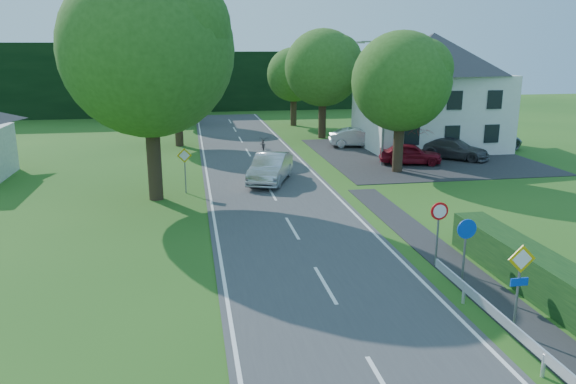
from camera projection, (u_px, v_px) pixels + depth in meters
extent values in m
cube|color=#3D3D3F|center=(284.00, 215.00, 26.03)|extent=(7.00, 80.00, 0.04)
cube|color=#262629|center=(418.00, 155.00, 40.43)|extent=(14.00, 16.00, 0.04)
cube|color=white|center=(214.00, 218.00, 25.48)|extent=(0.12, 80.00, 0.01)
cube|color=white|center=(352.00, 211.00, 26.57)|extent=(0.12, 80.00, 0.01)
cube|color=black|center=(286.00, 80.00, 70.34)|extent=(30.00, 5.00, 7.00)
cube|color=white|center=(430.00, 111.00, 42.93)|extent=(10.00, 8.00, 5.60)
pyramid|color=#2A2A2F|center=(433.00, 53.00, 41.85)|extent=(10.60, 8.40, 3.00)
cylinder|color=slate|center=(384.00, 105.00, 35.94)|extent=(0.16, 0.16, 8.00)
cylinder|color=slate|center=(375.00, 42.00, 34.82)|extent=(1.70, 0.10, 0.10)
cube|color=slate|center=(361.00, 42.00, 34.68)|extent=(0.50, 0.18, 0.12)
cylinder|color=slate|center=(517.00, 294.00, 15.02)|extent=(0.07, 0.07, 2.40)
cube|color=gold|center=(522.00, 259.00, 14.74)|extent=(0.78, 0.04, 0.78)
cube|color=white|center=(522.00, 259.00, 14.74)|extent=(0.57, 0.05, 0.57)
cube|color=#0D3EC5|center=(519.00, 282.00, 14.90)|extent=(0.50, 0.04, 0.22)
cylinder|color=slate|center=(464.00, 257.00, 17.90)|extent=(0.07, 0.07, 2.20)
cylinder|color=#0D3EC5|center=(467.00, 229.00, 17.63)|extent=(0.64, 0.04, 0.64)
cylinder|color=slate|center=(437.00, 237.00, 19.81)|extent=(0.07, 0.07, 2.20)
cylinder|color=red|center=(439.00, 211.00, 19.54)|extent=(0.64, 0.04, 0.64)
cylinder|color=white|center=(440.00, 211.00, 19.52)|extent=(0.48, 0.04, 0.48)
cylinder|color=slate|center=(185.00, 173.00, 29.77)|extent=(0.07, 0.07, 2.20)
cube|color=gold|center=(184.00, 155.00, 29.50)|extent=(0.78, 0.04, 0.78)
cube|color=white|center=(184.00, 155.00, 29.50)|extent=(0.57, 0.05, 0.57)
imported|color=#BABABF|center=(270.00, 168.00, 32.13)|extent=(3.37, 5.27, 1.64)
imported|color=black|center=(263.00, 143.00, 42.20)|extent=(0.83, 1.97, 1.01)
imported|color=maroon|center=(410.00, 154.00, 37.10)|extent=(4.35, 2.62, 1.39)
imported|color=silver|center=(357.00, 138.00, 43.50)|extent=(4.56, 2.26, 1.44)
imported|color=#47464B|center=(454.00, 149.00, 38.89)|extent=(4.75, 4.57, 1.36)
imported|color=#99989E|center=(488.00, 140.00, 42.19)|extent=(5.87, 3.81, 1.50)
imported|color=red|center=(417.00, 143.00, 39.07)|extent=(2.83, 2.87, 2.15)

